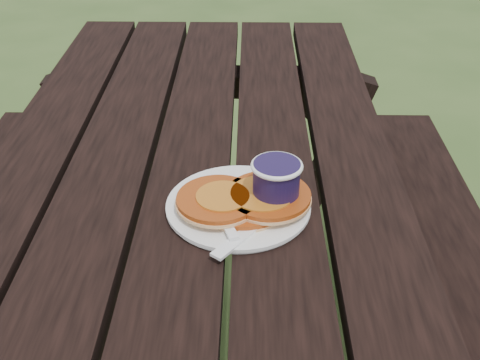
{
  "coord_description": "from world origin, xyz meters",
  "views": [
    {
      "loc": [
        0.1,
        -0.83,
        1.32
      ],
      "look_at": [
        0.09,
        -0.02,
        0.8
      ],
      "focal_mm": 45.0,
      "sensor_mm": 36.0,
      "label": 1
    }
  ],
  "objects_px": {
    "pancake_stack": "(245,200)",
    "coffee_cup": "(276,184)",
    "plate": "(238,207)",
    "picnic_table": "(195,352)"
  },
  "relations": [
    {
      "from": "plate",
      "to": "pancake_stack",
      "type": "bearing_deg",
      "value": -40.05
    },
    {
      "from": "picnic_table",
      "to": "pancake_stack",
      "type": "bearing_deg",
      "value": -23.63
    },
    {
      "from": "coffee_cup",
      "to": "picnic_table",
      "type": "bearing_deg",
      "value": 166.43
    },
    {
      "from": "pancake_stack",
      "to": "coffee_cup",
      "type": "bearing_deg",
      "value": 8.7
    },
    {
      "from": "pancake_stack",
      "to": "coffee_cup",
      "type": "relative_size",
      "value": 2.43
    },
    {
      "from": "plate",
      "to": "pancake_stack",
      "type": "distance_m",
      "value": 0.02
    },
    {
      "from": "plate",
      "to": "coffee_cup",
      "type": "height_order",
      "value": "coffee_cup"
    },
    {
      "from": "pancake_stack",
      "to": "plate",
      "type": "bearing_deg",
      "value": 139.95
    },
    {
      "from": "picnic_table",
      "to": "plate",
      "type": "relative_size",
      "value": 7.91
    },
    {
      "from": "picnic_table",
      "to": "coffee_cup",
      "type": "height_order",
      "value": "coffee_cup"
    }
  ]
}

